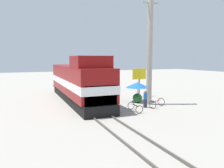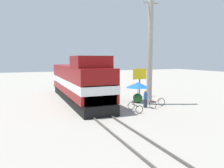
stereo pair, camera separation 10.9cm
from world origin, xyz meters
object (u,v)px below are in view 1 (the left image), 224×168
object	(u,v)px
locomotive	(79,83)
bicycle_spare	(135,107)
billboard_sign	(139,76)
person_bystander	(145,98)
utility_pole	(150,48)
bicycle	(157,103)
vendor_umbrella	(138,85)

from	to	relation	value
locomotive	bicycle_spare	world-z (taller)	locomotive
billboard_sign	person_bystander	distance (m)	6.14
billboard_sign	bicycle_spare	bearing A→B (deg)	-122.42
utility_pole	person_bystander	bearing A→B (deg)	-134.32
bicycle	bicycle_spare	xyz separation A→B (m)	(-2.73, -0.70, -0.03)
billboard_sign	bicycle_spare	size ratio (longest dim) A/B	2.04
billboard_sign	locomotive	bearing A→B (deg)	-178.10
locomotive	vendor_umbrella	size ratio (longest dim) A/B	6.10
bicycle_spare	locomotive	bearing A→B (deg)	121.16
vendor_umbrella	billboard_sign	world-z (taller)	billboard_sign
utility_pole	bicycle	bearing A→B (deg)	-88.56
billboard_sign	bicycle	size ratio (longest dim) A/B	1.75
locomotive	bicycle	xyz separation A→B (m)	(6.08, -5.42, -1.64)
billboard_sign	bicycle	world-z (taller)	billboard_sign
utility_pole	bicycle	distance (m)	5.39
utility_pole	person_bystander	world-z (taller)	utility_pole
locomotive	person_bystander	world-z (taller)	locomotive
billboard_sign	bicycle	xyz separation A→B (m)	(-1.31, -5.66, -2.11)
bicycle	bicycle_spare	bearing A→B (deg)	-103.80
vendor_umbrella	billboard_sign	size ratio (longest dim) A/B	0.74
utility_pole	vendor_umbrella	bearing A→B (deg)	102.81
bicycle_spare	vendor_umbrella	bearing A→B (deg)	60.38
bicycle_spare	utility_pole	bearing A→B (deg)	40.00
bicycle_spare	billboard_sign	bearing A→B (deg)	60.00
vendor_umbrella	person_bystander	size ratio (longest dim) A/B	1.50
utility_pole	vendor_umbrella	world-z (taller)	utility_pole
locomotive	person_bystander	xyz separation A→B (m)	(4.96, -5.16, -1.13)
vendor_umbrella	locomotive	bearing A→B (deg)	156.99
locomotive	billboard_sign	world-z (taller)	locomotive
utility_pole	bicycle_spare	xyz separation A→B (m)	(-2.69, -2.07, -5.25)
billboard_sign	person_bystander	size ratio (longest dim) A/B	2.04
vendor_umbrella	bicycle	size ratio (longest dim) A/B	1.28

